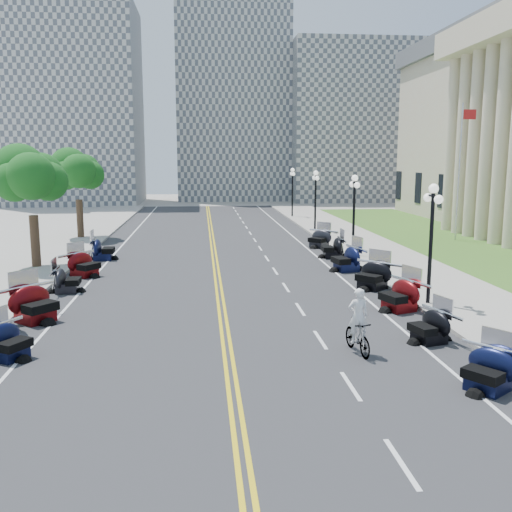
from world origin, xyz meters
name	(u,v)px	position (x,y,z in m)	size (l,w,h in m)	color
ground	(226,343)	(0.00, 0.00, 0.00)	(160.00, 160.00, 0.00)	gray
road	(218,280)	(0.00, 10.00, 0.00)	(16.00, 90.00, 0.01)	#333335
centerline_yellow_a	(215,280)	(-0.12, 10.00, 0.01)	(0.12, 90.00, 0.00)	yellow
centerline_yellow_b	(220,280)	(0.12, 10.00, 0.01)	(0.12, 90.00, 0.00)	yellow
edge_line_north	(341,277)	(6.40, 10.00, 0.01)	(0.12, 90.00, 0.00)	white
edge_line_south	(89,282)	(-6.40, 10.00, 0.01)	(0.12, 90.00, 0.00)	white
lane_dash_4	(401,463)	(3.20, -8.00, 0.01)	(0.12, 2.00, 0.00)	white
lane_dash_5	(351,386)	(3.20, -4.00, 0.01)	(0.12, 2.00, 0.00)	white
lane_dash_6	(320,340)	(3.20, 0.00, 0.01)	(0.12, 2.00, 0.00)	white
lane_dash_7	(300,309)	(3.20, 4.00, 0.01)	(0.12, 2.00, 0.00)	white
lane_dash_8	(286,287)	(3.20, 8.00, 0.01)	(0.12, 2.00, 0.00)	white
lane_dash_9	(275,271)	(3.20, 12.00, 0.01)	(0.12, 2.00, 0.00)	white
lane_dash_10	(267,258)	(3.20, 16.00, 0.01)	(0.12, 2.00, 0.00)	white
lane_dash_11	(260,248)	(3.20, 20.00, 0.01)	(0.12, 2.00, 0.00)	white
lane_dash_12	(255,240)	(3.20, 24.00, 0.01)	(0.12, 2.00, 0.00)	white
lane_dash_13	(250,233)	(3.20, 28.00, 0.01)	(0.12, 2.00, 0.00)	white
lane_dash_14	(246,227)	(3.20, 32.00, 0.01)	(0.12, 2.00, 0.00)	white
lane_dash_15	(243,222)	(3.20, 36.00, 0.01)	(0.12, 2.00, 0.00)	white
lane_dash_16	(240,218)	(3.20, 40.00, 0.01)	(0.12, 2.00, 0.00)	white
lane_dash_17	(238,214)	(3.20, 44.00, 0.01)	(0.12, 2.00, 0.00)	white
lane_dash_18	(236,211)	(3.20, 48.00, 0.01)	(0.12, 2.00, 0.00)	white
lane_dash_19	(234,208)	(3.20, 52.00, 0.01)	(0.12, 2.00, 0.00)	white
sidewalk_north	(418,275)	(10.50, 10.00, 0.07)	(5.00, 90.00, 0.15)	#9E9991
sidewalk_south	(3,283)	(-10.50, 10.00, 0.07)	(5.00, 90.00, 0.15)	#9E9991
lawn	(474,249)	(17.50, 18.00, 0.05)	(9.00, 60.00, 0.10)	#356023
distant_block_a	(70,106)	(-18.00, 62.00, 13.00)	(18.00, 14.00, 26.00)	gray
distant_block_b	(232,97)	(4.00, 68.00, 15.00)	(16.00, 12.00, 30.00)	gray
distant_block_c	(357,124)	(22.00, 65.00, 11.00)	(20.00, 14.00, 22.00)	gray
street_lamp_2	(431,245)	(8.60, 4.00, 2.60)	(0.50, 1.20, 4.90)	black
street_lamp_3	(354,216)	(8.60, 16.00, 2.60)	(0.50, 1.20, 4.90)	black
street_lamp_4	(315,201)	(8.60, 28.00, 2.60)	(0.50, 1.20, 4.90)	black
street_lamp_5	(292,192)	(8.60, 40.00, 2.60)	(0.50, 1.20, 4.90)	black
flagpole	(459,173)	(18.00, 22.00, 5.00)	(1.10, 0.20, 10.00)	silver
tree_3	(31,183)	(-10.00, 14.00, 4.75)	(4.80, 4.80, 9.20)	#235619
tree_4	(78,176)	(-10.00, 26.00, 4.75)	(4.80, 4.80, 9.20)	#235619
motorcycle_n_4	(488,368)	(6.75, -4.63, 0.64)	(1.82, 1.82, 1.28)	black
motorcycle_n_5	(429,325)	(6.78, -0.58, 0.62)	(1.77, 1.77, 1.24)	black
motorcycle_n_6	(399,293)	(7.16, 3.43, 0.72)	(2.06, 2.06, 1.44)	#590A0C
motorcycle_n_7	(373,274)	(7.22, 7.31, 0.73)	(2.10, 2.10, 1.47)	black
motorcycle_n_8	(347,257)	(7.09, 11.69, 0.76)	(2.19, 2.19, 1.53)	black
motorcycle_n_9	(333,246)	(7.28, 15.83, 0.72)	(2.06, 2.06, 1.44)	black
motorcycle_n_10	(319,238)	(7.30, 19.98, 0.70)	(2.00, 2.00, 1.40)	black
motorcycle_s_5	(8,339)	(-6.75, -0.91, 0.63)	(1.80, 1.80, 1.26)	black
motorcycle_s_6	(35,302)	(-7.08, 3.18, 0.78)	(2.23, 2.23, 1.56)	#590A0C
motorcycle_s_7	(67,279)	(-6.98, 7.96, 0.65)	(1.85, 1.85, 1.29)	black
motorcycle_s_8	(84,263)	(-6.89, 11.51, 0.73)	(2.07, 2.07, 1.45)	#590A0C
motorcycle_s_9	(103,248)	(-6.77, 16.52, 0.73)	(2.10, 2.10, 1.47)	black
bicycle	(357,337)	(4.08, -1.43, 0.55)	(0.52, 1.84, 1.11)	#A51414
cyclist_rider	(359,292)	(4.08, -1.43, 1.99)	(0.65, 0.42, 1.77)	silver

